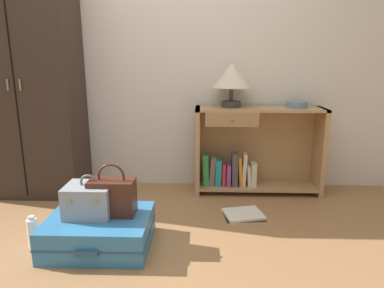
{
  "coord_description": "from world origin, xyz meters",
  "views": [
    {
      "loc": [
        0.38,
        -1.72,
        1.17
      ],
      "look_at": [
        0.3,
        0.82,
        0.55
      ],
      "focal_mm": 32.28,
      "sensor_mm": 36.0,
      "label": 1
    }
  ],
  "objects_px": {
    "wardrobe": "(29,83)",
    "handbag": "(112,196)",
    "bowl": "(297,104)",
    "bottle": "(33,232)",
    "bookshelf": "(252,152)",
    "table_lamp": "(232,77)",
    "train_case": "(89,200)",
    "open_book_on_floor": "(243,214)",
    "suitcase_large": "(100,231)"
  },
  "relations": [
    {
      "from": "table_lamp",
      "to": "bottle",
      "type": "xyz_separation_m",
      "value": [
        -1.33,
        -1.05,
        -0.93
      ]
    },
    {
      "from": "bowl",
      "to": "train_case",
      "type": "distance_m",
      "value": 1.9
    },
    {
      "from": "train_case",
      "to": "table_lamp",
      "type": "bearing_deg",
      "value": 46.15
    },
    {
      "from": "table_lamp",
      "to": "open_book_on_floor",
      "type": "bearing_deg",
      "value": -82.33
    },
    {
      "from": "handbag",
      "to": "open_book_on_floor",
      "type": "height_order",
      "value": "handbag"
    },
    {
      "from": "bowl",
      "to": "handbag",
      "type": "distance_m",
      "value": 1.77
    },
    {
      "from": "train_case",
      "to": "bottle",
      "type": "bearing_deg",
      "value": -172.39
    },
    {
      "from": "bottle",
      "to": "suitcase_large",
      "type": "bearing_deg",
      "value": 2.85
    },
    {
      "from": "train_case",
      "to": "bottle",
      "type": "relative_size",
      "value": 1.39
    },
    {
      "from": "table_lamp",
      "to": "bowl",
      "type": "bearing_deg",
      "value": -0.05
    },
    {
      "from": "handbag",
      "to": "open_book_on_floor",
      "type": "bearing_deg",
      "value": 26.2
    },
    {
      "from": "bowl",
      "to": "open_book_on_floor",
      "type": "relative_size",
      "value": 0.53
    },
    {
      "from": "wardrobe",
      "to": "open_book_on_floor",
      "type": "xyz_separation_m",
      "value": [
        1.81,
        -0.45,
        -0.97
      ]
    },
    {
      "from": "suitcase_large",
      "to": "bottle",
      "type": "relative_size",
      "value": 3.1
    },
    {
      "from": "suitcase_large",
      "to": "handbag",
      "type": "bearing_deg",
      "value": 26.21
    },
    {
      "from": "wardrobe",
      "to": "open_book_on_floor",
      "type": "relative_size",
      "value": 5.89
    },
    {
      "from": "bowl",
      "to": "suitcase_large",
      "type": "distance_m",
      "value": 1.93
    },
    {
      "from": "bookshelf",
      "to": "wardrobe",
      "type": "bearing_deg",
      "value": -177.58
    },
    {
      "from": "bookshelf",
      "to": "bottle",
      "type": "xyz_separation_m",
      "value": [
        -1.52,
        -1.03,
        -0.27
      ]
    },
    {
      "from": "wardrobe",
      "to": "bookshelf",
      "type": "bearing_deg",
      "value": 2.42
    },
    {
      "from": "wardrobe",
      "to": "handbag",
      "type": "xyz_separation_m",
      "value": [
        0.91,
        -0.89,
        -0.66
      ]
    },
    {
      "from": "table_lamp",
      "to": "handbag",
      "type": "height_order",
      "value": "table_lamp"
    },
    {
      "from": "handbag",
      "to": "bottle",
      "type": "distance_m",
      "value": 0.56
    },
    {
      "from": "bowl",
      "to": "bottle",
      "type": "height_order",
      "value": "bowl"
    },
    {
      "from": "wardrobe",
      "to": "bookshelf",
      "type": "distance_m",
      "value": 2.02
    },
    {
      "from": "bowl",
      "to": "train_case",
      "type": "height_order",
      "value": "bowl"
    },
    {
      "from": "bookshelf",
      "to": "train_case",
      "type": "distance_m",
      "value": 1.52
    },
    {
      "from": "table_lamp",
      "to": "suitcase_large",
      "type": "xyz_separation_m",
      "value": [
        -0.9,
        -1.03,
        -0.92
      ]
    },
    {
      "from": "suitcase_large",
      "to": "open_book_on_floor",
      "type": "relative_size",
      "value": 1.96
    },
    {
      "from": "table_lamp",
      "to": "bottle",
      "type": "distance_m",
      "value": 1.93
    },
    {
      "from": "open_book_on_floor",
      "to": "handbag",
      "type": "bearing_deg",
      "value": -153.8
    },
    {
      "from": "suitcase_large",
      "to": "bottle",
      "type": "bearing_deg",
      "value": -177.15
    },
    {
      "from": "wardrobe",
      "to": "open_book_on_floor",
      "type": "distance_m",
      "value": 2.1
    },
    {
      "from": "wardrobe",
      "to": "bookshelf",
      "type": "xyz_separation_m",
      "value": [
        1.93,
        0.08,
        -0.61
      ]
    },
    {
      "from": "bookshelf",
      "to": "open_book_on_floor",
      "type": "height_order",
      "value": "bookshelf"
    },
    {
      "from": "bookshelf",
      "to": "table_lamp",
      "type": "xyz_separation_m",
      "value": [
        -0.2,
        0.02,
        0.66
      ]
    },
    {
      "from": "bowl",
      "to": "open_book_on_floor",
      "type": "height_order",
      "value": "bowl"
    },
    {
      "from": "wardrobe",
      "to": "train_case",
      "type": "xyz_separation_m",
      "value": [
        0.77,
        -0.9,
        -0.67
      ]
    },
    {
      "from": "bookshelf",
      "to": "train_case",
      "type": "height_order",
      "value": "bookshelf"
    },
    {
      "from": "suitcase_large",
      "to": "bottle",
      "type": "xyz_separation_m",
      "value": [
        -0.43,
        -0.02,
        -0.0
      ]
    },
    {
      "from": "bowl",
      "to": "table_lamp",
      "type": "bearing_deg",
      "value": 179.95
    },
    {
      "from": "handbag",
      "to": "bookshelf",
      "type": "bearing_deg",
      "value": 43.7
    },
    {
      "from": "handbag",
      "to": "open_book_on_floor",
      "type": "relative_size",
      "value": 1.02
    },
    {
      "from": "table_lamp",
      "to": "handbag",
      "type": "bearing_deg",
      "value": -129.6
    },
    {
      "from": "table_lamp",
      "to": "suitcase_large",
      "type": "relative_size",
      "value": 0.58
    },
    {
      "from": "bottle",
      "to": "bowl",
      "type": "bearing_deg",
      "value": 28.93
    },
    {
      "from": "handbag",
      "to": "table_lamp",
      "type": "bearing_deg",
      "value": 50.4
    },
    {
      "from": "wardrobe",
      "to": "bowl",
      "type": "xyz_separation_m",
      "value": [
        2.31,
        0.1,
        -0.19
      ]
    },
    {
      "from": "wardrobe",
      "to": "suitcase_large",
      "type": "bearing_deg",
      "value": -48.21
    },
    {
      "from": "open_book_on_floor",
      "to": "bowl",
      "type": "bearing_deg",
      "value": 47.77
    }
  ]
}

